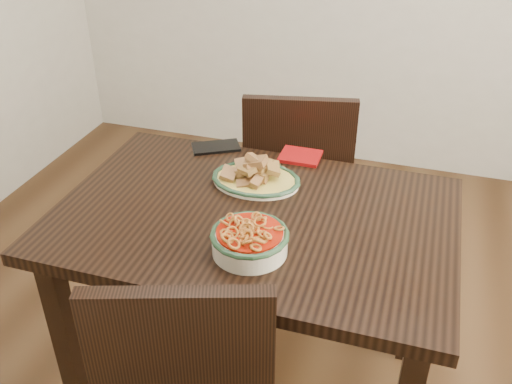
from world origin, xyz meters
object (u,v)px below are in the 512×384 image
(dining_table, at_px, (254,241))
(noodle_bowl, at_px, (250,238))
(fish_plate, at_px, (256,171))
(smartphone, at_px, (216,147))
(chair_far, at_px, (297,177))

(dining_table, relative_size, noodle_bowl, 5.54)
(fish_plate, height_order, noodle_bowl, fish_plate)
(fish_plate, distance_m, smartphone, 0.28)
(chair_far, xyz_separation_m, smartphone, (-0.23, -0.31, 0.26))
(fish_plate, xyz_separation_m, noodle_bowl, (0.09, -0.34, -0.00))
(dining_table, xyz_separation_m, smartphone, (-0.25, 0.35, 0.11))
(dining_table, relative_size, chair_far, 1.30)
(chair_far, relative_size, fish_plate, 3.22)
(chair_far, bearing_deg, dining_table, 79.83)
(dining_table, height_order, noodle_bowl, noodle_bowl)
(dining_table, bearing_deg, noodle_bowl, -75.75)
(chair_far, height_order, noodle_bowl, chair_far)
(chair_far, relative_size, noodle_bowl, 4.26)
(noodle_bowl, xyz_separation_m, smartphone, (-0.30, 0.53, -0.04))
(fish_plate, bearing_deg, chair_far, 87.30)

